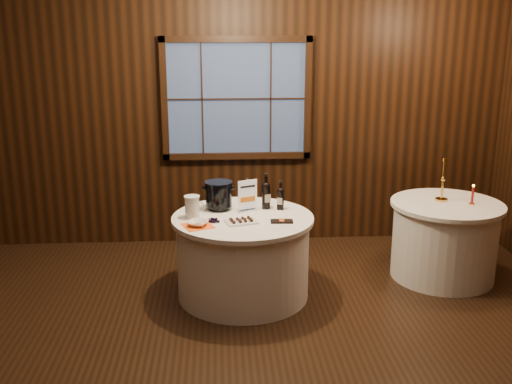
{
  "coord_description": "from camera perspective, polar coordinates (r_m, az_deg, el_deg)",
  "views": [
    {
      "loc": [
        -0.21,
        -4.12,
        2.44
      ],
      "look_at": [
        0.11,
        0.9,
        1.02
      ],
      "focal_mm": 42.0,
      "sensor_mm": 36.0,
      "label": 1
    }
  ],
  "objects": [
    {
      "name": "red_candle",
      "position": [
        6.08,
        19.92,
        -0.41
      ],
      "size": [
        0.05,
        0.05,
        0.2
      ],
      "color": "gold",
      "rests_on": "side_table"
    },
    {
      "name": "main_table",
      "position": [
        5.52,
        -1.24,
        -6.12
      ],
      "size": [
        1.28,
        1.28,
        0.77
      ],
      "color": "white",
      "rests_on": "ground"
    },
    {
      "name": "chocolate_box",
      "position": [
        5.24,
        2.47,
        -2.8
      ],
      "size": [
        0.2,
        0.11,
        0.02
      ],
      "primitive_type": "cube",
      "rotation": [
        0.0,
        0.0,
        -0.05
      ],
      "color": "black",
      "rests_on": "main_table"
    },
    {
      "name": "ice_bucket",
      "position": [
        5.56,
        -3.58,
        -0.27
      ],
      "size": [
        0.26,
        0.26,
        0.27
      ],
      "color": "black",
      "rests_on": "main_table"
    },
    {
      "name": "chocolate_plate",
      "position": [
        5.21,
        -1.41,
        -2.79
      ],
      "size": [
        0.31,
        0.25,
        0.04
      ],
      "rotation": [
        0.0,
        0.0,
        0.28
      ],
      "color": "white",
      "rests_on": "main_table"
    },
    {
      "name": "cracker_bowl",
      "position": [
        5.15,
        -5.56,
        -2.99
      ],
      "size": [
        0.2,
        0.2,
        0.04
      ],
      "primitive_type": "imported",
      "rotation": [
        0.0,
        0.0,
        -0.25
      ],
      "color": "white",
      "rests_on": "orange_napkin"
    },
    {
      "name": "port_bottle_left",
      "position": [
        5.58,
        0.97,
        -0.14
      ],
      "size": [
        0.08,
        0.09,
        0.34
      ],
      "rotation": [
        0.0,
        0.0,
        0.34
      ],
      "color": "black",
      "rests_on": "main_table"
    },
    {
      "name": "sign_stand",
      "position": [
        5.51,
        -0.86,
        -0.79
      ],
      "size": [
        0.18,
        0.15,
        0.31
      ],
      "rotation": [
        0.0,
        0.0,
        0.42
      ],
      "color": "silver",
      "rests_on": "main_table"
    },
    {
      "name": "port_bottle_right",
      "position": [
        5.56,
        2.34,
        -0.49
      ],
      "size": [
        0.07,
        0.07,
        0.28
      ],
      "rotation": [
        0.0,
        0.0,
        -0.31
      ],
      "color": "black",
      "rests_on": "main_table"
    },
    {
      "name": "grape_bunch",
      "position": [
        5.25,
        -4.02,
        -2.66
      ],
      "size": [
        0.16,
        0.09,
        0.04
      ],
      "rotation": [
        0.0,
        0.0,
        -0.34
      ],
      "color": "black",
      "rests_on": "main_table"
    },
    {
      "name": "glass_pitcher",
      "position": [
        5.36,
        -6.09,
        -1.4
      ],
      "size": [
        0.19,
        0.14,
        0.2
      ],
      "rotation": [
        0.0,
        0.0,
        -0.11
      ],
      "color": "silver",
      "rests_on": "main_table"
    },
    {
      "name": "side_table",
      "position": [
        6.2,
        17.48,
        -4.36
      ],
      "size": [
        1.08,
        1.08,
        0.77
      ],
      "color": "white",
      "rests_on": "ground"
    },
    {
      "name": "brass_candlestick",
      "position": [
        6.1,
        17.34,
        0.61
      ],
      "size": [
        0.12,
        0.12,
        0.43
      ],
      "color": "gold",
      "rests_on": "side_table"
    },
    {
      "name": "ground",
      "position": [
        4.79,
        -0.68,
        -14.9
      ],
      "size": [
        6.0,
        6.0,
        0.0
      ],
      "primitive_type": "plane",
      "color": "black",
      "rests_on": "ground"
    },
    {
      "name": "back_wall",
      "position": [
        6.67,
        -1.87,
        7.99
      ],
      "size": [
        6.0,
        0.1,
        3.0
      ],
      "color": "black",
      "rests_on": "ground"
    },
    {
      "name": "orange_napkin",
      "position": [
        5.16,
        -5.56,
        -3.23
      ],
      "size": [
        0.31,
        0.31,
        0.0
      ],
      "primitive_type": "cube",
      "rotation": [
        0.0,
        0.0,
        0.39
      ],
      "color": "#FD5E15",
      "rests_on": "main_table"
    }
  ]
}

